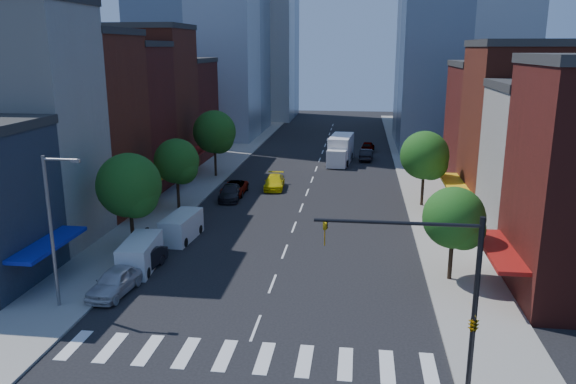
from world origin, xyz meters
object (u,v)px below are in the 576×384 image
Objects in this scene: cargo_van_near at (140,255)px; taxi at (274,182)px; cargo_van_far at (181,227)px; traffic_car_far at (368,146)px; pedestrian_far at (147,237)px; parked_car_front at (115,281)px; parked_car_rear at (230,192)px; parked_car_third at (234,188)px; box_truck at (340,150)px; pedestrian_near at (132,250)px; parked_car_second at (142,261)px; traffic_car_oncoming at (366,154)px.

taxi is at bearing 70.77° from cargo_van_near.
traffic_car_far is at bearing 74.14° from cargo_van_far.
parked_car_front is at bearing 27.39° from pedestrian_far.
cargo_van_near is at bearing -102.43° from parked_car_rear.
parked_car_third is 20.96m from cargo_van_near.
box_truck is 40.43m from pedestrian_near.
cargo_van_far is 34.74m from box_truck.
parked_car_third is 3.02× the size of pedestrian_near.
pedestrian_near is at bearing -105.90° from cargo_van_far.
taxi is at bearing -178.54° from pedestrian_far.
pedestrian_far is at bearing 75.49° from traffic_car_far.
cargo_van_far is 5.69m from pedestrian_near.
parked_car_third is 4.83m from taxi.
parked_car_front is 3.65m from parked_car_second.
pedestrian_far is at bearing -112.73° from taxi.
parked_car_second is 0.94× the size of parked_car_third.
traffic_car_far reaches higher than parked_car_third.
parked_car_third is at bearing 69.36° from traffic_car_far.
parked_car_rear is at bearing -90.70° from parked_car_third.
cargo_van_near is at bearing 78.16° from traffic_car_far.
traffic_car_far is at bearing 78.28° from parked_car_front.
cargo_van_far reaches higher than parked_car_rear.
taxi is at bearing 37.77° from parked_car_third.
pedestrian_far is at bearing -105.64° from box_truck.
parked_car_second is at bearing -150.09° from pedestrian_near.
parked_car_rear is at bearing -111.94° from box_truck.
parked_car_second is (0.31, 3.64, -0.04)m from parked_car_front.
parked_car_second is 0.52× the size of box_truck.
pedestrian_far is at bearing -125.40° from cargo_van_far.
taxi is at bearing 84.42° from parked_car_second.
traffic_car_far is at bearing 179.17° from pedestrian_far.
parked_car_rear is (0.00, -1.99, 0.03)m from parked_car_third.
parked_car_front is 0.53× the size of box_truck.
cargo_van_near is 50.87m from traffic_car_far.
traffic_car_far reaches higher than taxi.
box_truck is (6.57, 15.25, 0.95)m from taxi.
traffic_car_oncoming reaches higher than parked_car_rear.
cargo_van_near is (-1.99, -20.86, 0.35)m from parked_car_third.
pedestrian_far is (-17.10, -44.30, 0.19)m from traffic_car_far.
traffic_car_oncoming is (14.90, 35.01, -0.25)m from cargo_van_far.
parked_car_second reaches higher than parked_car_rear.
parked_car_rear is 3.20× the size of pedestrian_far.
cargo_van_far is at bearing 160.86° from pedestrian_far.
parked_car_front reaches higher than parked_car_third.
traffic_car_oncoming is (13.83, 20.46, 0.09)m from parked_car_third.
parked_car_front is 1.10× the size of traffic_car_far.
parked_car_second is at bearing -95.23° from parked_car_third.
parked_car_front is at bearing -95.83° from cargo_van_near.
box_truck is at bearing 66.85° from cargo_van_near.
parked_car_second is 6.77m from cargo_van_far.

